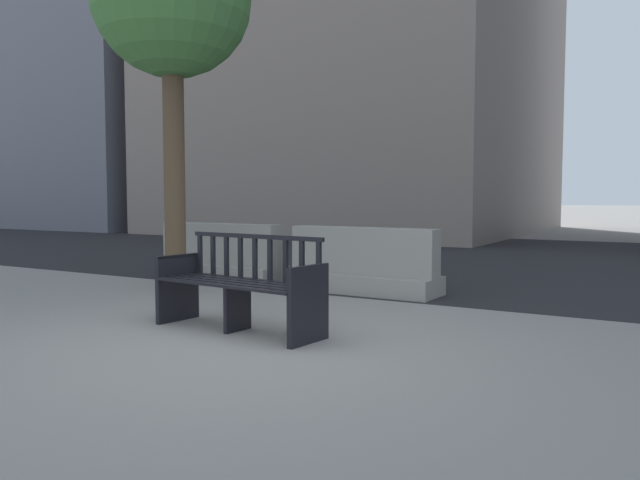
% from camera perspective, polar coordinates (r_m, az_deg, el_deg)
% --- Properties ---
extents(ground_plane, '(200.00, 200.00, 0.00)m').
position_cam_1_polar(ground_plane, '(5.21, -6.82, -9.71)').
color(ground_plane, gray).
extents(street_asphalt, '(120.00, 12.00, 0.01)m').
position_cam_1_polar(street_asphalt, '(13.16, 16.70, -1.57)').
color(street_asphalt, black).
rests_on(street_asphalt, ground).
extents(street_bench, '(1.74, 0.70, 0.88)m').
position_cam_1_polar(street_bench, '(5.78, -7.39, -4.37)').
color(street_bench, black).
rests_on(street_bench, ground).
extents(jersey_barrier_centre, '(2.02, 0.73, 0.84)m').
position_cam_1_polar(jersey_barrier_centre, '(8.05, 3.94, -2.40)').
color(jersey_barrier_centre, gray).
rests_on(jersey_barrier_centre, ground).
extents(jersey_barrier_left, '(2.00, 0.69, 0.84)m').
position_cam_1_polar(jersey_barrier_left, '(9.35, -9.06, -1.56)').
color(jersey_barrier_left, gray).
rests_on(jersey_barrier_left, ground).
extents(street_tree, '(2.06, 2.06, 4.83)m').
position_cam_1_polar(street_tree, '(8.77, -13.41, 20.49)').
color(street_tree, brown).
rests_on(street_tree, ground).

